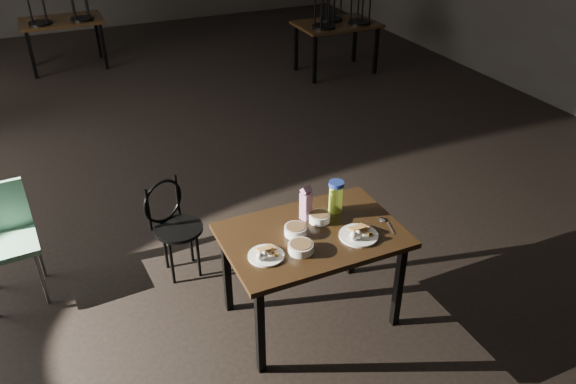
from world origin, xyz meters
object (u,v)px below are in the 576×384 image
bentwood_chair (173,221)px  school_chair (4,233)px  water_bottle (336,196)px  juice_carton (306,204)px  main_table (312,242)px

bentwood_chair → school_chair: size_ratio=0.88×
water_bottle → school_chair: bearing=155.3°
water_bottle → school_chair: size_ratio=0.26×
bentwood_chair → school_chair: (-1.19, 0.25, 0.07)m
juice_carton → main_table: bearing=-100.7°
water_bottle → main_table: bearing=-146.5°
main_table → school_chair: (-1.93, 1.19, -0.13)m
juice_carton → water_bottle: juice_carton is taller
school_chair → main_table: bearing=-35.2°
main_table → bentwood_chair: bentwood_chair is taller
juice_carton → bentwood_chair: juice_carton is taller
water_bottle → bentwood_chair: water_bottle is taller
school_chair → juice_carton: bearing=-30.9°
water_bottle → bentwood_chair: (-1.01, 0.76, -0.40)m
main_table → water_bottle: (0.27, 0.18, 0.20)m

